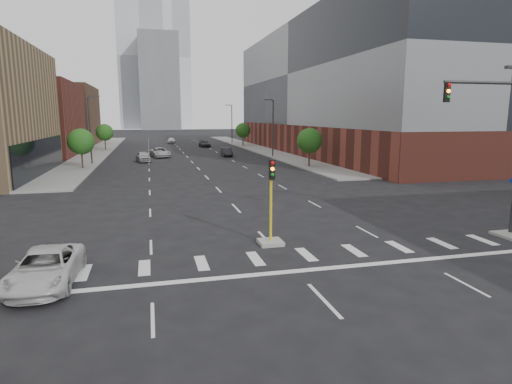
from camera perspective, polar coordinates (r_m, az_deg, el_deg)
name	(u,v)px	position (r m, az deg, el deg)	size (l,w,h in m)	color
ground	(349,326)	(14.42, 12.27, -17.09)	(400.00, 400.00, 0.00)	black
sidewalk_left_far	(100,150)	(86.16, -20.13, 5.23)	(5.00, 92.00, 0.15)	gray
sidewalk_right_far	(254,148)	(88.18, -0.28, 5.94)	(5.00, 92.00, 0.15)	gray
building_left_far_a	(10,119)	(80.39, -29.97, 8.43)	(20.00, 22.00, 12.00)	brown
building_left_far_b	(46,116)	(105.66, -26.17, 9.10)	(20.00, 24.00, 13.00)	brown
building_right_main	(352,90)	(79.83, 12.65, 13.11)	(24.00, 70.00, 22.00)	brown
tower_left	(141,58)	(233.18, -15.08, 16.82)	(22.00, 22.00, 70.00)	#B2B7BC
tower_right	(173,59)	(273.94, -11.07, 16.98)	(20.00, 20.00, 80.00)	#B2B7BC
tower_mid	(159,82)	(212.07, -12.77, 14.09)	(18.00, 18.00, 44.00)	slate
median_traffic_signal	(271,226)	(21.94, 1.99, -4.56)	(1.20, 1.20, 4.40)	#999993
mast_arm_signal	(508,133)	(26.47, 30.54, 6.82)	(5.12, 0.90, 9.07)	#2D2D30
streetlight_right_a	(272,125)	(69.18, 2.20, 8.87)	(1.60, 0.22, 9.07)	#2D2D30
streetlight_right_b	(231,122)	(103.25, -3.29, 9.28)	(1.60, 0.22, 9.07)	#2D2D30
streetlight_left	(90,127)	(61.91, -21.22, 8.05)	(1.60, 0.22, 9.07)	#2D2D30
tree_left_near	(81,142)	(57.10, -22.31, 6.24)	(3.20, 3.20, 4.85)	#382619
tree_left_far	(105,132)	(86.87, -19.54, 7.49)	(3.20, 3.20, 4.85)	#382619
tree_right_near	(310,141)	(55.22, 7.16, 6.80)	(3.20, 3.20, 4.85)	#382619
tree_right_far	(243,130)	(93.61, -1.76, 8.22)	(3.20, 3.20, 4.85)	#382619
car_near_left	(143,157)	(63.40, -14.82, 4.58)	(1.79, 4.44, 1.51)	#B2B1B6
car_mid_right	(226,152)	(70.01, -3.96, 5.33)	(1.47, 4.23, 1.39)	#232329
car_far_left	(160,152)	(70.09, -12.65, 5.17)	(2.53, 5.48, 1.52)	#B7B7B7
car_deep_right	(204,144)	(91.39, -6.89, 6.41)	(1.94, 4.78, 1.39)	black
car_distant	(171,140)	(104.23, -11.21, 6.76)	(1.72, 4.28, 1.46)	silver
parked_minivan	(46,268)	(18.84, -26.24, -9.04)	(2.28, 4.95, 1.37)	silver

